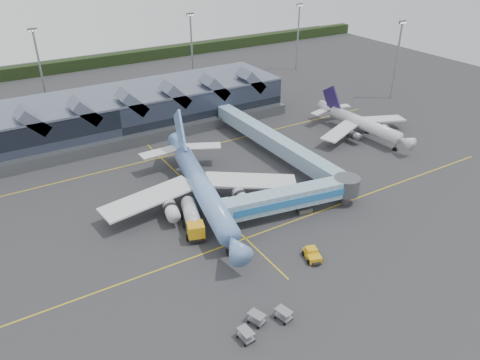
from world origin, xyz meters
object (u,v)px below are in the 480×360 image
fuel_truck (192,217)px  pushback_tug (312,255)px  main_airliner (201,186)px  jet_bridge (298,197)px  regional_jet (361,123)px

fuel_truck → pushback_tug: 21.33m
fuel_truck → main_airliner: bearing=66.8°
jet_bridge → fuel_truck: 19.10m
regional_jet → fuel_truck: bearing=-167.2°
jet_bridge → regional_jet: bearing=39.7°
jet_bridge → fuel_truck: (-18.16, 5.76, -1.38)m
main_airliner → fuel_truck: size_ratio=3.94×
regional_jet → main_airliner: bearing=-172.1°
regional_jet → pushback_tug: 52.02m
regional_jet → pushback_tug: size_ratio=7.24×
pushback_tug → jet_bridge: bearing=79.7°
jet_bridge → pushback_tug: bearing=-107.5°
regional_jet → jet_bridge: 40.40m
jet_bridge → fuel_truck: jet_bridge is taller
main_airliner → jet_bridge: main_airliner is taller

